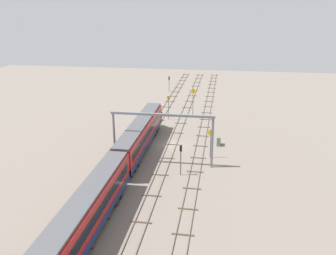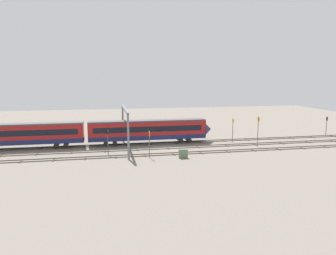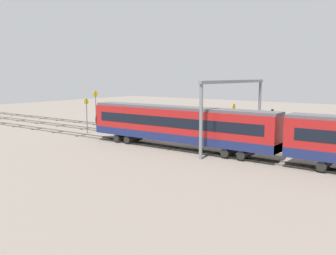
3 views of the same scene
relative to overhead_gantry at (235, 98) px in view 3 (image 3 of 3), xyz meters
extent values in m
plane|color=slate|center=(8.16, -0.35, -5.88)|extent=(154.50, 154.50, 0.00)
cube|color=#59544C|center=(8.16, -5.90, -5.80)|extent=(138.50, 0.07, 0.16)
cube|color=#59544C|center=(8.16, -4.47, -5.80)|extent=(138.50, 0.07, 0.16)
cube|color=#473828|center=(-7.23, -5.18, -5.84)|extent=(0.24, 2.40, 0.08)
cube|color=#473828|center=(-2.10, -5.18, -5.84)|extent=(0.24, 2.40, 0.08)
cube|color=#473828|center=(3.03, -5.18, -5.84)|extent=(0.24, 2.40, 0.08)
cube|color=#473828|center=(8.16, -5.18, -5.84)|extent=(0.24, 2.40, 0.08)
cube|color=#473828|center=(13.29, -5.18, -5.84)|extent=(0.24, 2.40, 0.08)
cube|color=#473828|center=(18.42, -5.18, -5.84)|extent=(0.24, 2.40, 0.08)
cube|color=#473828|center=(23.55, -5.18, -5.84)|extent=(0.24, 2.40, 0.08)
cube|color=#473828|center=(28.68, -5.18, -5.84)|extent=(0.24, 2.40, 0.08)
cube|color=#473828|center=(33.81, -5.18, -5.84)|extent=(0.24, 2.40, 0.08)
cube|color=#473828|center=(38.94, -5.18, -5.84)|extent=(0.24, 2.40, 0.08)
cube|color=#473828|center=(44.07, -5.18, -5.84)|extent=(0.24, 2.40, 0.08)
cube|color=#473828|center=(49.20, -5.18, -5.84)|extent=(0.24, 2.40, 0.08)
cube|color=#473828|center=(54.33, -5.18, -5.84)|extent=(0.24, 2.40, 0.08)
cube|color=#473828|center=(59.46, -5.18, -5.84)|extent=(0.24, 2.40, 0.08)
cube|color=#59544C|center=(8.16, -1.07, -5.80)|extent=(138.50, 0.07, 0.16)
cube|color=#59544C|center=(8.16, 0.37, -5.80)|extent=(138.50, 0.07, 0.16)
cube|color=#473828|center=(-9.90, -0.35, -5.84)|extent=(0.24, 2.40, 0.08)
cube|color=#473828|center=(-3.88, -0.35, -5.84)|extent=(0.24, 2.40, 0.08)
cube|color=#473828|center=(2.14, -0.35, -5.84)|extent=(0.24, 2.40, 0.08)
cube|color=#473828|center=(8.16, -0.35, -5.84)|extent=(0.24, 2.40, 0.08)
cube|color=#473828|center=(14.18, -0.35, -5.84)|extent=(0.24, 2.40, 0.08)
cube|color=#473828|center=(20.21, -0.35, -5.84)|extent=(0.24, 2.40, 0.08)
cube|color=#473828|center=(26.23, -0.35, -5.84)|extent=(0.24, 2.40, 0.08)
cube|color=#473828|center=(32.25, -0.35, -5.84)|extent=(0.24, 2.40, 0.08)
cube|color=#473828|center=(38.27, -0.35, -5.84)|extent=(0.24, 2.40, 0.08)
cube|color=#473828|center=(44.29, -0.35, -5.84)|extent=(0.24, 2.40, 0.08)
cube|color=#473828|center=(50.31, -0.35, -5.84)|extent=(0.24, 2.40, 0.08)
cube|color=#59544C|center=(8.16, 3.77, -5.80)|extent=(138.50, 0.07, 0.16)
cube|color=#59544C|center=(8.16, 5.20, -5.80)|extent=(138.50, 0.07, 0.16)
cube|color=#473828|center=(-10.48, 4.48, -5.84)|extent=(0.24, 2.40, 0.08)
cube|color=#473828|center=(-5.16, 4.48, -5.84)|extent=(0.24, 2.40, 0.08)
cube|color=#473828|center=(0.17, 4.48, -5.84)|extent=(0.24, 2.40, 0.08)
cube|color=#473828|center=(5.50, 4.48, -5.84)|extent=(0.24, 2.40, 0.08)
cube|color=#473828|center=(10.82, 4.48, -5.84)|extent=(0.24, 2.40, 0.08)
cube|color=#473828|center=(16.15, 4.48, -5.84)|extent=(0.24, 2.40, 0.08)
cube|color=#473828|center=(21.48, 4.48, -5.84)|extent=(0.24, 2.40, 0.08)
cube|color=#473828|center=(26.81, 4.48, -5.84)|extent=(0.24, 2.40, 0.08)
cube|color=#473828|center=(32.13, 4.48, -5.84)|extent=(0.24, 2.40, 0.08)
cube|color=#473828|center=(37.46, 4.48, -5.84)|extent=(0.24, 2.40, 0.08)
cube|color=#473828|center=(42.79, 4.48, -5.84)|extent=(0.24, 2.40, 0.08)
cube|color=maroon|center=(4.91, 4.48, -3.02)|extent=(24.00, 2.90, 3.60)
cube|color=navy|center=(4.91, 4.48, -4.37)|extent=(24.00, 2.94, 0.90)
cube|color=#4C4C51|center=(4.91, 4.48, -1.07)|extent=(24.00, 2.50, 0.30)
cube|color=black|center=(4.91, 3.02, -2.59)|extent=(22.00, 0.04, 1.10)
cube|color=black|center=(4.91, 5.94, -2.59)|extent=(22.00, 0.04, 1.10)
cylinder|color=black|center=(-3.67, 4.48, -5.27)|extent=(0.90, 2.70, 0.90)
cylinder|color=black|center=(-1.87, 4.48, -5.27)|extent=(0.90, 2.70, 0.90)
cylinder|color=black|center=(11.69, 4.48, -5.27)|extent=(0.90, 2.70, 0.90)
cylinder|color=black|center=(13.49, 4.48, -5.27)|extent=(0.90, 2.70, 0.90)
cylinder|color=black|center=(-11.31, 4.48, -5.27)|extent=(0.90, 2.70, 0.90)
cone|color=navy|center=(17.71, 4.48, -3.20)|extent=(1.60, 3.24, 3.24)
cylinder|color=slate|center=(0.00, -7.39, -2.08)|extent=(0.36, 0.36, 7.60)
cylinder|color=slate|center=(0.00, 7.39, -2.08)|extent=(0.36, 0.36, 7.60)
cube|color=slate|center=(0.00, 0.00, 1.90)|extent=(0.40, 15.38, 0.35)
cylinder|color=#4C4C51|center=(25.94, -2.26, -2.89)|extent=(0.12, 0.12, 5.98)
cylinder|color=yellow|center=(25.98, -2.26, -0.36)|extent=(0.05, 1.01, 1.01)
cube|color=black|center=(26.01, -2.26, -0.36)|extent=(0.02, 0.46, 0.12)
cylinder|color=#4C4C51|center=(22.64, 2.55, -3.34)|extent=(0.12, 0.12, 5.08)
cylinder|color=yellow|center=(22.68, 2.55, -1.18)|extent=(0.05, 0.85, 0.85)
cube|color=black|center=(22.71, 2.55, -1.18)|extent=(0.02, 0.38, 0.12)
cylinder|color=#4C4C51|center=(3.55, -7.05, -3.57)|extent=(0.12, 0.12, 4.62)
cylinder|color=yellow|center=(3.59, -7.05, -1.71)|extent=(0.05, 1.01, 1.01)
cube|color=black|center=(3.62, -7.05, -1.71)|extent=(0.02, 0.46, 0.12)
cylinder|color=#4C4C51|center=(-3.34, -3.20, -4.07)|extent=(0.14, 0.14, 3.63)
cube|color=black|center=(-3.34, -3.20, -1.80)|extent=(0.20, 0.32, 0.90)
sphere|color=yellow|center=(-3.23, -3.20, -1.60)|extent=(0.20, 0.20, 0.20)
sphere|color=#262626|center=(-3.23, -3.20, -2.00)|extent=(0.20, 0.20, 0.20)
cube|color=#597259|center=(9.23, -8.25, -5.11)|extent=(1.49, 0.63, 1.54)
cube|color=#333333|center=(9.99, -8.25, -4.88)|extent=(0.02, 0.44, 0.24)
camera|label=1|loc=(-50.01, -8.67, 17.01)|focal=39.04mm
camera|label=2|loc=(-3.90, -60.49, 8.11)|focal=34.56mm
camera|label=3|loc=(-19.27, 38.94, 2.58)|focal=39.52mm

